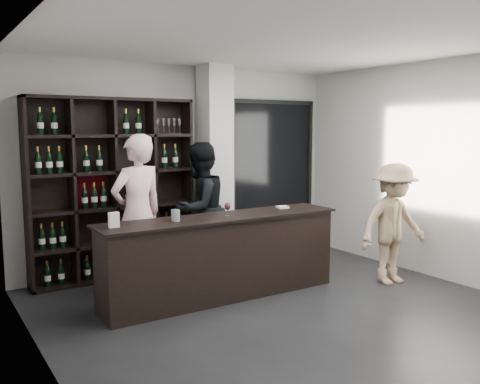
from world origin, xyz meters
TOP-DOWN VIEW (x-y plane):
  - floor at (0.00, 0.00)m, footprint 5.00×5.50m
  - wine_shelf at (-1.15, 2.57)m, footprint 2.20×0.35m
  - structural_column at (0.35, 2.47)m, footprint 0.40×0.40m
  - glass_panel at (1.55, 2.69)m, footprint 1.60×0.08m
  - tasting_counter at (-0.35, 1.10)m, footprint 2.99×0.63m
  - taster_pink at (-1.10, 1.85)m, footprint 0.79×0.61m
  - taster_black at (-0.10, 2.12)m, footprint 1.09×0.99m
  - customer at (1.80, 0.40)m, footprint 1.07×0.70m
  - wine_glass at (-0.29, 1.07)m, footprint 0.09×0.09m
  - spit_cup at (-0.95, 1.10)m, footprint 0.10×0.10m
  - napkin_stack at (0.62, 1.20)m, footprint 0.16×0.16m
  - card_stand at (-1.64, 1.12)m, footprint 0.11×0.06m

SIDE VIEW (x-z plane):
  - floor at x=0.00m, z-range -0.01..0.00m
  - tasting_counter at x=-0.35m, z-range 0.00..0.98m
  - customer at x=1.80m, z-range 0.00..1.56m
  - taster_black at x=-0.10m, z-range 0.00..1.82m
  - taster_pink at x=-1.10m, z-range 0.00..1.94m
  - napkin_stack at x=0.62m, z-range 0.98..1.01m
  - spit_cup at x=-0.95m, z-range 0.98..1.11m
  - card_stand at x=-1.64m, z-range 0.98..1.14m
  - wine_glass at x=-0.29m, z-range 0.98..1.16m
  - wine_shelf at x=-1.15m, z-range 0.00..2.40m
  - glass_panel at x=1.55m, z-range 0.35..2.45m
  - structural_column at x=0.35m, z-range 0.00..2.90m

